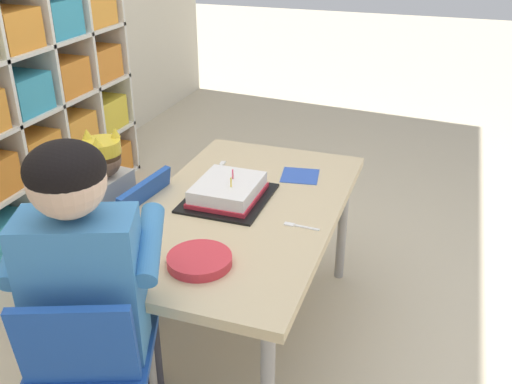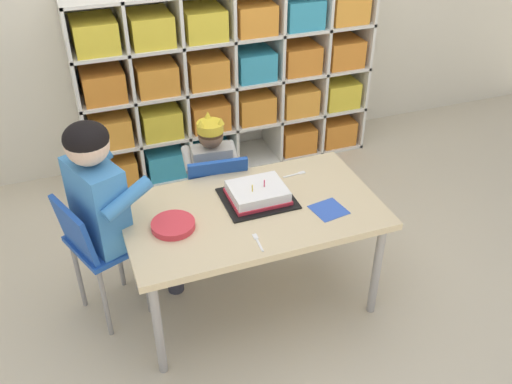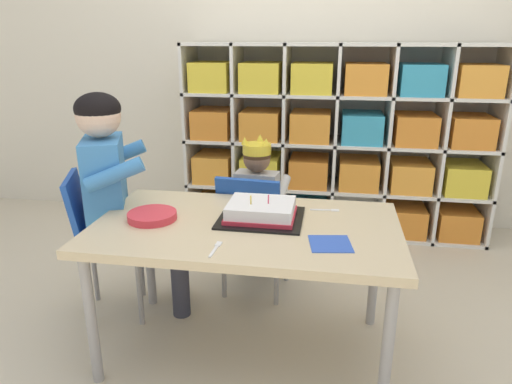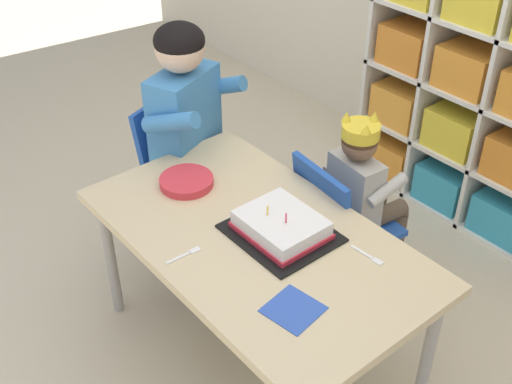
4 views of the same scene
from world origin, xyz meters
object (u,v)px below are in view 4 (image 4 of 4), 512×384
Objects in this scene: classroom_chair_blue at (338,221)px; classroom_chair_adult_side at (179,162)px; paper_plate_stack at (186,181)px; fork_near_cake_tray at (186,254)px; child_with_crown at (363,185)px; adult_helper_seated at (198,123)px; fork_at_table_front_edge at (369,256)px; activity_table at (256,246)px; birthday_cake_on_tray at (281,227)px.

classroom_chair_blue is 0.94× the size of classroom_chair_adult_side.
paper_plate_stack is 1.58× the size of fork_near_cake_tray.
classroom_chair_blue is at bearing -178.61° from fork_near_cake_tray.
classroom_chair_blue is at bearing 90.52° from child_with_crown.
fork_at_table_front_edge is (0.92, -0.00, -0.07)m from adult_helper_seated.
adult_helper_seated reaches higher than fork_near_cake_tray.
classroom_chair_blue is 5.33× the size of fork_near_cake_tray.
activity_table is 0.56m from child_with_crown.
fork_near_cake_tray is (-0.06, -0.24, 0.05)m from activity_table.
classroom_chair_blue is 0.73m from classroom_chair_adult_side.
activity_table is 6.10× the size of paper_plate_stack.
fork_at_table_front_edge is at bearing 139.96° from child_with_crown.
paper_plate_stack reaches higher than activity_table.
fork_near_cake_tray is (0.55, -0.44, -0.07)m from adult_helper_seated.
activity_table is 1.45× the size of child_with_crown.
paper_plate_stack is (-0.33, -0.46, 0.21)m from classroom_chair_blue.
fork_at_table_front_edge and fork_near_cake_tray have the same top height.
birthday_cake_on_tray is (0.66, -0.14, -0.05)m from adult_helper_seated.
child_with_crown is at bearing 93.86° from activity_table.
fork_at_table_front_edge is at bearing -111.55° from adult_helper_seated.
adult_helper_seated is at bearing -90.00° from classroom_chair_adult_side.
activity_table is 0.74m from classroom_chair_adult_side.
birthday_cake_on_tray is at bearing -123.38° from adult_helper_seated.
classroom_chair_blue is 0.46m from birthday_cake_on_tray.
adult_helper_seated is (-0.61, 0.20, 0.13)m from activity_table.
adult_helper_seated is (-0.57, -0.36, 0.15)m from child_with_crown.
child_with_crown is at bearing -89.48° from classroom_chair_blue.
adult_helper_seated is at bearing 37.72° from child_with_crown.
child_with_crown is 0.51m from birthday_cake_on_tray.
child_with_crown is 0.79m from classroom_chair_adult_side.
birthday_cake_on_tray is at bearing 105.91° from child_with_crown.
classroom_chair_adult_side is 5.67× the size of fork_at_table_front_edge.
fork_at_table_front_edge reaches higher than activity_table.
activity_table is 9.67× the size of fork_at_table_front_edge.
paper_plate_stack is 0.39m from fork_near_cake_tray.
child_with_crown reaches higher than paper_plate_stack.
classroom_chair_adult_side is at bearing 151.97° from paper_plate_stack.
child_with_crown is (0.01, 0.11, 0.13)m from classroom_chair_blue.
activity_table is 0.25m from fork_near_cake_tray.
activity_table is 1.81× the size of classroom_chair_blue.
paper_plate_stack is at bearing -177.78° from activity_table.
adult_helper_seated is 0.68m from birthday_cake_on_tray.
fork_near_cake_tray is (0.32, -0.22, -0.01)m from paper_plate_stack.
activity_table is at bearing -124.39° from classroom_chair_adult_side.
activity_table is 0.11m from birthday_cake_on_tray.
fork_near_cake_tray is (-0.37, -0.44, 0.00)m from fork_at_table_front_edge.
birthday_cake_on_tray is at bearing 162.11° from fork_near_cake_tray.
birthday_cake_on_tray is (0.05, 0.06, 0.08)m from activity_table.
child_with_crown reaches higher than classroom_chair_adult_side.
activity_table is 3.57× the size of birthday_cake_on_tray.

